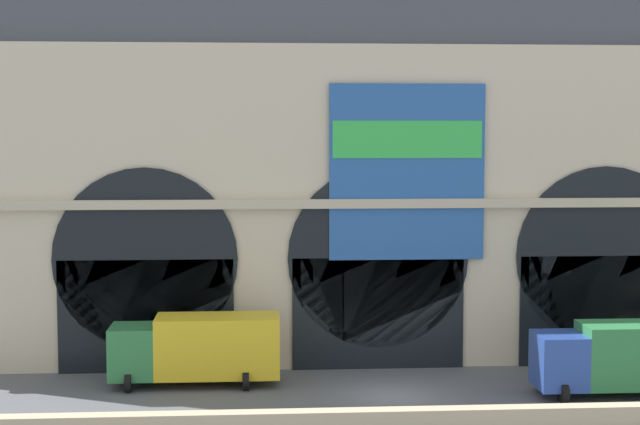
{
  "coord_description": "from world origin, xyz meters",
  "views": [
    {
      "loc": [
        -5.78,
        -40.11,
        11.28
      ],
      "look_at": [
        -2.78,
        5.0,
        7.51
      ],
      "focal_mm": 54.04,
      "sensor_mm": 36.0,
      "label": 1
    }
  ],
  "objects": [
    {
      "name": "quay_parapet_wall",
      "position": [
        0.0,
        -5.1,
        0.48
      ],
      "size": [
        90.0,
        0.7,
        0.95
      ],
      "primitive_type": "cube",
      "color": "#BCAD8C",
      "rests_on": "ground"
    },
    {
      "name": "box_truck_mideast",
      "position": [
        9.95,
        -0.49,
        1.7
      ],
      "size": [
        7.5,
        2.91,
        3.12
      ],
      "color": "#28479E",
      "rests_on": "ground"
    },
    {
      "name": "station_building",
      "position": [
        0.03,
        7.35,
        9.05
      ],
      "size": [
        46.08,
        5.11,
        18.61
      ],
      "color": "beige",
      "rests_on": "ground"
    },
    {
      "name": "ground_plane",
      "position": [
        0.0,
        0.0,
        0.0
      ],
      "size": [
        200.0,
        200.0,
        0.0
      ],
      "primitive_type": "plane",
      "color": "#54565B"
    },
    {
      "name": "box_truck_midwest",
      "position": [
        -8.43,
        2.44,
        1.7
      ],
      "size": [
        7.5,
        2.91,
        3.12
      ],
      "color": "#2D7A42",
      "rests_on": "ground"
    }
  ]
}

